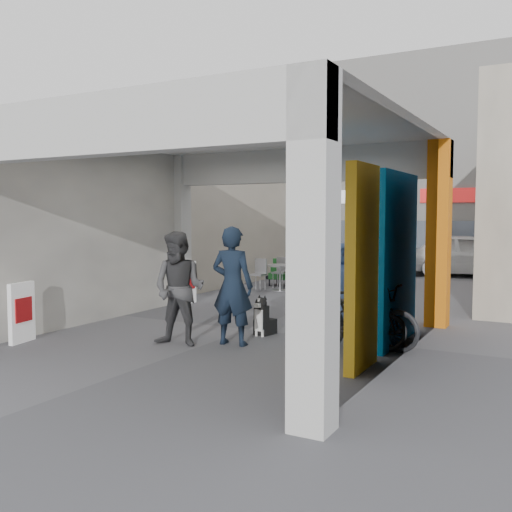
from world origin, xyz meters
The scene contains 20 objects.
ground centered at (0.00, 0.00, 0.00)m, with size 90.00×90.00×0.00m, color #57565B.
arcade_canopy centered at (0.54, -0.82, 2.30)m, with size 6.40×6.45×6.40m.
far_building centered at (0.00, 13.99, 3.99)m, with size 18.00×4.08×8.00m.
plaza_bldg_left centered at (-4.50, 7.50, 2.50)m, with size 2.00×9.00×5.00m, color #BCB09C.
bollard_left centered at (-1.68, 2.37, 0.41)m, with size 0.09×0.09×0.81m, color gray.
bollard_center centered at (-0.09, 2.53, 0.41)m, with size 0.09×0.09×0.83m, color gray.
bollard_right centered at (1.60, 2.47, 0.41)m, with size 0.09×0.09×0.81m, color gray.
advert_board_near centered at (-2.75, -2.73, 0.51)m, with size 0.18×0.56×1.00m.
advert_board_far centered at (-2.75, 1.99, 0.51)m, with size 0.10×0.55×1.00m.
cafe_set centered at (-1.97, 5.37, 0.31)m, with size 1.46×1.18×0.88m.
produce_stand centered at (-2.10, 6.16, 0.32)m, with size 1.22×0.66×0.80m.
crate_stack centered at (0.59, 7.44, 0.28)m, with size 0.50×0.42×0.56m.
border_collie centered at (0.48, -0.31, 0.29)m, with size 0.27×0.52×0.72m.
man_with_dog centered at (0.39, -1.19, 0.97)m, with size 0.70×0.46×1.93m, color black.
man_back_turned centered at (-0.33, -1.65, 0.92)m, with size 0.90×0.70×1.84m, color #39393C.
man_elderly centered at (1.23, 1.63, 0.78)m, with size 0.76×0.50×1.56m, color #4F659A.
man_crates centered at (0.65, 7.43, 0.97)m, with size 1.14×0.48×1.95m, color black.
bicycle_front centered at (2.28, -0.32, 0.51)m, with size 0.68×1.95×1.02m, color black.
bicycle_rear centered at (2.30, -0.65, 0.47)m, with size 0.44×1.56×0.94m, color black.
white_van centered at (2.22, 11.50, 0.75)m, with size 1.77×4.41×1.50m, color white.
Camera 1 is at (5.13, -9.04, 2.11)m, focal length 40.00 mm.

